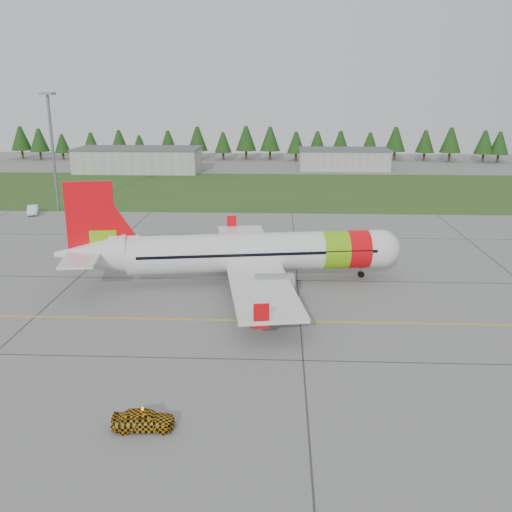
{
  "coord_description": "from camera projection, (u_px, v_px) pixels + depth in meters",
  "views": [
    {
      "loc": [
        8.15,
        -41.07,
        20.37
      ],
      "look_at": [
        5.5,
        16.63,
        3.77
      ],
      "focal_mm": 40.0,
      "sensor_mm": 36.0,
      "label": 1
    }
  ],
  "objects": [
    {
      "name": "floodlight_mast",
      "position": [
        53.0,
        154.0,
        99.75
      ],
      "size": [
        0.5,
        0.5,
        20.0
      ],
      "primitive_type": "cylinder",
      "color": "slate",
      "rests_on": "ground"
    },
    {
      "name": "service_van",
      "position": [
        32.0,
        201.0,
        98.43
      ],
      "size": [
        2.05,
        2.0,
        4.72
      ],
      "primitive_type": "imported",
      "rotation": [
        0.0,
        0.0,
        0.32
      ],
      "color": "white",
      "rests_on": "ground"
    },
    {
      "name": "ground",
      "position": [
        178.0,
        358.0,
        45.42
      ],
      "size": [
        320.0,
        320.0,
        0.0
      ],
      "primitive_type": "plane",
      "color": "gray",
      "rests_on": "ground"
    },
    {
      "name": "hangar_east",
      "position": [
        343.0,
        160.0,
        156.89
      ],
      "size": [
        24.0,
        12.0,
        5.2
      ],
      "primitive_type": "cube",
      "color": "#A8A8A3",
      "rests_on": "ground"
    },
    {
      "name": "taxi_guideline",
      "position": [
        193.0,
        319.0,
        53.09
      ],
      "size": [
        120.0,
        0.25,
        0.02
      ],
      "primitive_type": "cube",
      "color": "gold",
      "rests_on": "ground"
    },
    {
      "name": "follow_me_car",
      "position": [
        142.0,
        401.0,
        35.32
      ],
      "size": [
        1.44,
        1.66,
        3.92
      ],
      "primitive_type": "imported",
      "rotation": [
        0.0,
        0.0,
        1.64
      ],
      "color": "#E2A00C",
      "rests_on": "ground"
    },
    {
      "name": "treeline",
      "position": [
        256.0,
        144.0,
        176.53
      ],
      "size": [
        160.0,
        8.0,
        10.0
      ],
      "primitive_type": null,
      "color": "#1C3F14",
      "rests_on": "ground"
    },
    {
      "name": "aircraft",
      "position": [
        249.0,
        253.0,
        63.0
      ],
      "size": [
        37.92,
        35.33,
        11.53
      ],
      "rotation": [
        0.0,
        0.0,
        0.16
      ],
      "color": "white",
      "rests_on": "ground"
    },
    {
      "name": "grass_strip",
      "position": [
        245.0,
        190.0,
        124.14
      ],
      "size": [
        320.0,
        50.0,
        0.03
      ],
      "primitive_type": "cube",
      "color": "#30561E",
      "rests_on": "ground"
    },
    {
      "name": "hangar_west",
      "position": [
        139.0,
        160.0,
        151.52
      ],
      "size": [
        32.0,
        14.0,
        6.0
      ],
      "primitive_type": "cube",
      "color": "#A8A8A3",
      "rests_on": "ground"
    }
  ]
}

